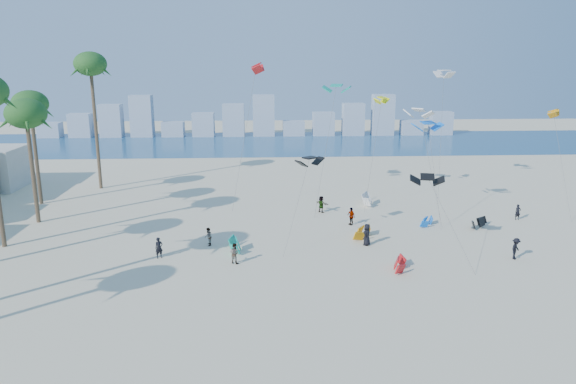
{
  "coord_description": "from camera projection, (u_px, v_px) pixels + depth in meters",
  "views": [
    {
      "loc": [
        0.7,
        -28.4,
        15.69
      ],
      "look_at": [
        3.0,
        16.0,
        4.5
      ],
      "focal_mm": 33.29,
      "sensor_mm": 36.0,
      "label": 1
    }
  ],
  "objects": [
    {
      "name": "kitesurfer_near",
      "position": [
        159.0,
        248.0,
        42.92
      ],
      "size": [
        0.74,
        0.64,
        1.71
      ],
      "primitive_type": "imported",
      "rotation": [
        0.0,
        0.0,
        0.45
      ],
      "color": "black",
      "rests_on": "ground"
    },
    {
      "name": "distant_skyline",
      "position": [
        251.0,
        121.0,
        109.9
      ],
      "size": [
        85.0,
        3.0,
        8.4
      ],
      "color": "#9EADBF",
      "rests_on": "ground"
    },
    {
      "name": "kitesurfers_far",
      "position": [
        371.0,
        225.0,
        48.81
      ],
      "size": [
        30.73,
        15.56,
        1.9
      ],
      "color": "black",
      "rests_on": "ground"
    },
    {
      "name": "ground",
      "position": [
        251.0,
        333.0,
        31.3
      ],
      "size": [
        220.0,
        220.0,
        0.0
      ],
      "primitive_type": "plane",
      "color": "beige",
      "rests_on": "ground"
    },
    {
      "name": "kitesurfer_mid",
      "position": [
        234.0,
        253.0,
        41.82
      ],
      "size": [
        1.0,
        0.93,
        1.64
      ],
      "primitive_type": "imported",
      "rotation": [
        0.0,
        0.0,
        2.63
      ],
      "color": "gray",
      "rests_on": "ground"
    },
    {
      "name": "flying_kites",
      "position": [
        400.0,
        106.0,
        52.97
      ],
      "size": [
        34.61,
        27.69,
        15.73
      ],
      "color": "black",
      "rests_on": "ground"
    },
    {
      "name": "grounded_kites",
      "position": [
        371.0,
        225.0,
        50.15
      ],
      "size": [
        24.87,
        22.15,
        1.09
      ],
      "color": "#0D9F84",
      "rests_on": "ground"
    },
    {
      "name": "ocean",
      "position": [
        257.0,
        143.0,
        101.03
      ],
      "size": [
        220.0,
        220.0,
        0.0
      ],
      "primitive_type": "plane",
      "color": "navy",
      "rests_on": "ground"
    }
  ]
}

